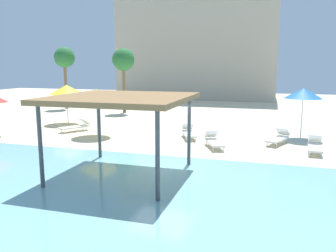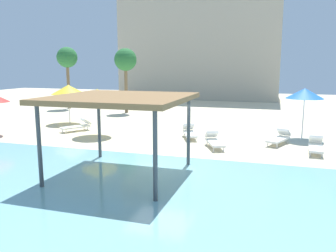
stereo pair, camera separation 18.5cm
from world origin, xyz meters
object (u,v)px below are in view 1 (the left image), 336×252
object	(u,v)px
lounge_chair_2	(189,132)
palm_tree_0	(65,59)
lounge_chair_4	(279,138)
lounge_chair_6	(76,126)
beach_umbrella_yellow_2	(67,90)
lounge_chair_3	(315,145)
beach_umbrella_blue_3	(303,93)
beach_umbrella_yellow_0	(96,94)
lounge_chair_5	(214,141)
palm_tree_1	(123,61)
shade_pavilion	(122,100)

from	to	relation	value
lounge_chair_2	palm_tree_0	xyz separation A→B (m)	(-14.22, 9.90, 4.32)
lounge_chair_4	lounge_chair_6	bearing A→B (deg)	-68.58
beach_umbrella_yellow_2	lounge_chair_3	bearing A→B (deg)	-13.87
beach_umbrella_blue_3	lounge_chair_6	bearing A→B (deg)	-172.47
lounge_chair_4	beach_umbrella_yellow_0	bearing A→B (deg)	-63.56
beach_umbrella_blue_3	lounge_chair_6	size ratio (longest dim) A/B	1.45
beach_umbrella_yellow_2	beach_umbrella_blue_3	world-z (taller)	beach_umbrella_blue_3
lounge_chair_2	lounge_chair_5	size ratio (longest dim) A/B	1.00
lounge_chair_3	palm_tree_1	distance (m)	17.92
lounge_chair_3	palm_tree_0	bearing A→B (deg)	-114.83
beach_umbrella_yellow_0	palm_tree_0	size ratio (longest dim) A/B	0.47
shade_pavilion	lounge_chair_4	distance (m)	9.39
shade_pavilion	palm_tree_1	bearing A→B (deg)	113.67
beach_umbrella_yellow_0	lounge_chair_2	size ratio (longest dim) A/B	1.36
lounge_chair_6	palm_tree_0	world-z (taller)	palm_tree_0
beach_umbrella_yellow_2	lounge_chair_4	world-z (taller)	beach_umbrella_yellow_2
palm_tree_0	lounge_chair_2	bearing A→B (deg)	-34.84
lounge_chair_6	palm_tree_1	world-z (taller)	palm_tree_1
lounge_chair_4	lounge_chair_5	distance (m)	3.54
beach_umbrella_yellow_2	lounge_chair_2	bearing A→B (deg)	-14.39
lounge_chair_2	lounge_chair_6	world-z (taller)	same
lounge_chair_4	palm_tree_1	size ratio (longest dim) A/B	0.36
lounge_chair_3	beach_umbrella_blue_3	bearing A→B (deg)	-168.96
lounge_chair_3	beach_umbrella_yellow_0	bearing A→B (deg)	-88.80
lounge_chair_3	lounge_chair_5	world-z (taller)	same
beach_umbrella_blue_3	lounge_chair_4	size ratio (longest dim) A/B	1.41
lounge_chair_2	lounge_chair_6	size ratio (longest dim) A/B	1.03
beach_umbrella_yellow_0	lounge_chair_4	xyz separation A→B (m)	(10.00, 0.82, -2.06)
beach_umbrella_yellow_2	lounge_chair_5	world-z (taller)	beach_umbrella_yellow_2
lounge_chair_4	shade_pavilion	bearing A→B (deg)	-16.06
lounge_chair_5	palm_tree_0	xyz separation A→B (m)	(-15.92, 11.70, 4.32)
beach_umbrella_blue_3	lounge_chair_5	xyz separation A→B (m)	(-4.31, -3.53, -2.18)
shade_pavilion	lounge_chair_3	xyz separation A→B (m)	(7.16, 5.76, -2.46)
shade_pavilion	palm_tree_1	world-z (taller)	palm_tree_1
lounge_chair_2	palm_tree_0	distance (m)	17.86
beach_umbrella_yellow_0	lounge_chair_4	world-z (taller)	beach_umbrella_yellow_0
shade_pavilion	palm_tree_1	distance (m)	17.50
lounge_chair_3	beach_umbrella_yellow_2	bearing A→B (deg)	-99.79
beach_umbrella_yellow_2	lounge_chair_6	bearing A→B (deg)	-48.41
palm_tree_0	beach_umbrella_yellow_0	bearing A→B (deg)	-50.15
beach_umbrella_blue_3	lounge_chair_6	world-z (taller)	beach_umbrella_blue_3
lounge_chair_5	beach_umbrella_blue_3	bearing A→B (deg)	106.11
palm_tree_0	beach_umbrella_blue_3	bearing A→B (deg)	-22.01
palm_tree_0	lounge_chair_3	bearing A→B (deg)	-28.91
lounge_chair_2	palm_tree_1	bearing A→B (deg)	-159.42
palm_tree_1	lounge_chair_6	bearing A→B (deg)	-85.97
palm_tree_1	palm_tree_0	bearing A→B (deg)	169.58
shade_pavilion	lounge_chair_2	size ratio (longest dim) A/B	2.37
lounge_chair_2	lounge_chair_6	distance (m)	7.14
beach_umbrella_yellow_2	palm_tree_1	world-z (taller)	palm_tree_1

